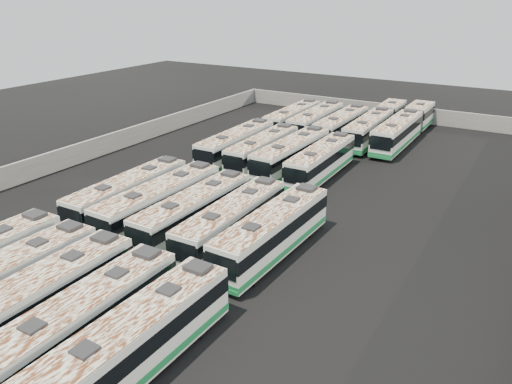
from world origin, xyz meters
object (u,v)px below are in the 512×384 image
object	(u,v)px
bus_midfront_left	(160,202)
bus_back_left	(316,122)
bus_midfront_center	(194,211)
bus_front_right	(82,322)
bus_back_far_right	(405,127)
bus_midback_far_left	(236,145)
bus_back_far_left	(293,119)
bus_front_left	(2,284)
bus_back_center	(341,126)
bus_midfront_far_left	(129,194)
bus_front_far_right	(133,343)
bus_back_right	(377,124)
bus_midback_right	(321,161)
bus_front_center	(36,302)
bus_midfront_right	(232,221)
bus_midback_left	(263,150)
bus_midback_center	(291,154)
bus_midfront_far_right	(272,232)

from	to	relation	value
bus_midfront_left	bus_back_left	xyz separation A→B (m)	(-0.10, 30.45, -0.01)
bus_midfront_left	bus_midfront_center	bearing A→B (deg)	2.68
bus_front_right	bus_back_far_right	bearing A→B (deg)	84.84
bus_midback_far_left	bus_back_far_left	distance (m)	13.80
bus_front_left	bus_front_right	size ratio (longest dim) A/B	1.00
bus_midfront_left	bus_back_far_left	size ratio (longest dim) A/B	1.03
bus_back_center	bus_midfront_far_left	bearing A→B (deg)	-102.56
bus_back_far_left	bus_front_right	bearing A→B (deg)	-77.75
bus_front_far_right	bus_midback_far_left	distance (m)	33.47
bus_midback_far_left	bus_back_far_left	xyz separation A→B (m)	(-0.01, 13.80, -0.04)
bus_midfront_left	bus_back_right	xyz separation A→B (m)	(6.88, 33.69, -0.04)
bus_midback_far_left	bus_midback_right	distance (m)	10.27
bus_midfront_far_left	bus_back_left	xyz separation A→B (m)	(3.32, 30.38, 0.04)
bus_midback_far_left	bus_back_left	world-z (taller)	bus_back_left
bus_midfront_far_left	bus_back_right	xyz separation A→B (m)	(10.31, 33.63, 0.00)
bus_midfront_center	bus_midback_far_left	distance (m)	17.89
bus_front_left	bus_midback_right	distance (m)	31.03
bus_back_center	bus_back_far_right	bearing A→B (deg)	27.68
bus_midfront_far_left	bus_midfront_center	world-z (taller)	bus_midfront_far_left
bus_back_left	bus_front_center	bearing A→B (deg)	-86.79
bus_midfront_right	bus_back_left	distance (m)	31.13
bus_midfront_right	bus_midfront_far_left	bearing A→B (deg)	179.08
bus_midback_far_left	bus_midback_right	bearing A→B (deg)	-2.26
bus_back_right	bus_midback_left	bearing A→B (deg)	-113.44
bus_midfront_far_left	bus_midback_center	bearing A→B (deg)	66.67
bus_midfront_far_right	bus_back_far_left	xyz separation A→B (m)	(-13.80, 30.37, -0.03)
bus_front_left	bus_back_center	size ratio (longest dim) A/B	0.99
bus_front_right	bus_midback_right	size ratio (longest dim) A/B	1.02
bus_midfront_far_left	bus_midback_center	size ratio (longest dim) A/B	0.97
bus_front_left	bus_midfront_left	distance (m)	13.87
bus_midback_left	bus_back_center	xyz separation A→B (m)	(3.46, 13.71, 0.04)
bus_midfront_center	bus_front_far_right	bearing A→B (deg)	-62.59
bus_midfront_left	bus_midback_left	xyz separation A→B (m)	(-0.05, 16.64, -0.08)
bus_front_far_right	bus_back_far_right	bearing A→B (deg)	90.66
bus_midback_center	bus_back_right	size ratio (longest dim) A/B	0.66
bus_front_far_right	bus_midfront_left	xyz separation A→B (m)	(-10.37, 13.87, 0.03)
bus_midfront_left	bus_midback_right	size ratio (longest dim) A/B	1.04
bus_midback_right	bus_back_far_left	world-z (taller)	bus_back_far_left
bus_front_left	bus_midback_left	distance (m)	30.51
bus_front_center	bus_midback_left	bearing A→B (deg)	95.45
bus_midfront_left	bus_midback_center	distance (m)	16.94
bus_midfront_right	bus_midback_left	bearing A→B (deg)	111.58
bus_midfront_far_left	bus_back_left	bearing A→B (deg)	82.88
bus_front_center	bus_front_far_right	bearing A→B (deg)	0.63
bus_midfront_right	bus_back_center	distance (m)	30.43
bus_midfront_right	bus_back_far_right	world-z (taller)	bus_back_far_right
bus_front_center	bus_midfront_far_left	xyz separation A→B (m)	(-6.80, 14.12, -0.03)
bus_midback_left	bus_back_right	size ratio (longest dim) A/B	0.63
bus_front_left	bus_back_right	world-z (taller)	bus_back_right
bus_midback_far_left	bus_back_left	xyz separation A→B (m)	(3.34, 13.82, 0.01)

